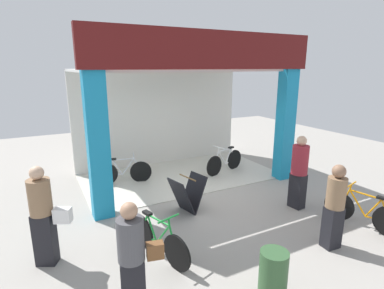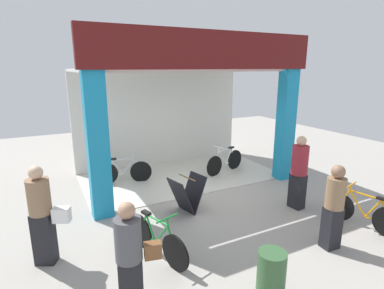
{
  "view_description": "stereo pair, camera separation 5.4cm",
  "coord_description": "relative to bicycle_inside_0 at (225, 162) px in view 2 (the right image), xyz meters",
  "views": [
    {
      "loc": [
        -3.71,
        -6.35,
        3.2
      ],
      "look_at": [
        0.0,
        0.76,
        1.15
      ],
      "focal_mm": 28.51,
      "sensor_mm": 36.0,
      "label": 1
    },
    {
      "loc": [
        -3.66,
        -6.38,
        3.2
      ],
      "look_at": [
        0.0,
        0.76,
        1.15
      ],
      "focal_mm": 28.51,
      "sensor_mm": 36.0,
      "label": 2
    }
  ],
  "objects": [
    {
      "name": "pedestrian_1",
      "position": [
        0.15,
        -2.81,
        0.54
      ],
      "size": [
        0.4,
        0.4,
        1.71
      ],
      "color": "black",
      "rests_on": "ground"
    },
    {
      "name": "trash_bin",
      "position": [
        -2.37,
        -4.8,
        0.02
      ],
      "size": [
        0.4,
        0.4,
        0.74
      ],
      "primitive_type": "cylinder",
      "color": "#335933",
      "rests_on": "ground"
    },
    {
      "name": "bicycle_inside_1",
      "position": [
        -3.02,
        0.56,
        -0.01
      ],
      "size": [
        1.49,
        0.52,
        0.85
      ],
      "color": "black",
      "rests_on": "ground"
    },
    {
      "name": "ground_plane",
      "position": [
        -1.36,
        -1.17,
        -0.35
      ],
      "size": [
        19.29,
        19.29,
        0.0
      ],
      "primitive_type": "plane",
      "color": "#9E9991",
      "rests_on": "ground"
    },
    {
      "name": "pedestrian_2",
      "position": [
        -5.12,
        -2.44,
        0.53
      ],
      "size": [
        0.69,
        0.52,
        1.71
      ],
      "color": "black",
      "rests_on": "ground"
    },
    {
      "name": "bicycle_parked_0",
      "position": [
        -3.44,
        -3.15,
        -0.01
      ],
      "size": [
        0.54,
        1.51,
        0.86
      ],
      "color": "black",
      "rests_on": "ground"
    },
    {
      "name": "pedestrian_3",
      "position": [
        -4.17,
        -4.18,
        0.48
      ],
      "size": [
        0.62,
        0.41,
        1.62
      ],
      "color": "black",
      "rests_on": "ground"
    },
    {
      "name": "bicycle_parked_1",
      "position": [
        0.63,
        -4.13,
        -0.0
      ],
      "size": [
        0.51,
        1.54,
        0.87
      ],
      "color": "black",
      "rests_on": "ground"
    },
    {
      "name": "shop_facade",
      "position": [
        -1.36,
        0.37,
        1.78
      ],
      "size": [
        5.84,
        3.36,
        4.0
      ],
      "color": "beige",
      "rests_on": "ground"
    },
    {
      "name": "sandwich_board_sign",
      "position": [
        -2.21,
        -1.83,
        0.06
      ],
      "size": [
        0.84,
        0.7,
        0.84
      ],
      "color": "black",
      "rests_on": "ground"
    },
    {
      "name": "pedestrian_0",
      "position": [
        -0.54,
        -4.3,
        0.46
      ],
      "size": [
        0.35,
        0.35,
        1.57
      ],
      "color": "black",
      "rests_on": "ground"
    },
    {
      "name": "bicycle_inside_0",
      "position": [
        0.0,
        0.0,
        0.0
      ],
      "size": [
        1.54,
        0.54,
        0.88
      ],
      "color": "black",
      "rests_on": "ground"
    }
  ]
}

